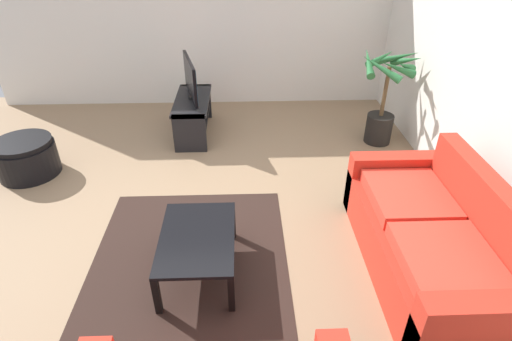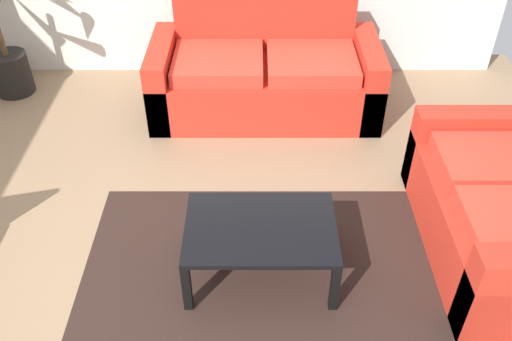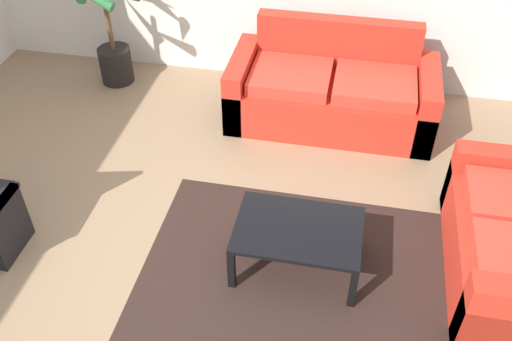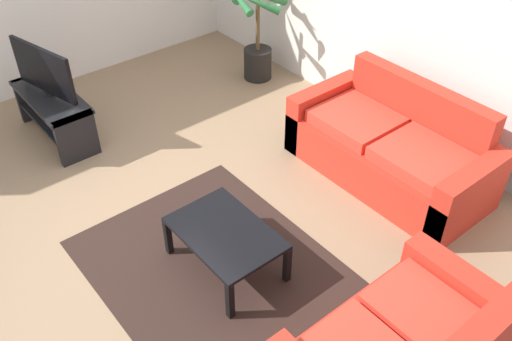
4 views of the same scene
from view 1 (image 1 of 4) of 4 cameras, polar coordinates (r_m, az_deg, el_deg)
name	(u,v)px [view 1 (image 1 of 4)]	position (r m, az deg, el deg)	size (l,w,h in m)	color
ground_plane	(169,217)	(4.19, -12.12, -6.46)	(6.60, 6.60, 0.00)	#937556
wall_back	(506,85)	(4.11, 31.67, 10.23)	(6.00, 0.06, 2.70)	silver
wall_left	(188,15)	(6.39, -9.49, 20.80)	(0.06, 6.00, 2.70)	silver
couch_main	(431,242)	(3.67, 23.38, -9.19)	(1.92, 0.90, 0.90)	red
tv_stand	(193,111)	(5.60, -8.82, 8.24)	(1.10, 0.45, 0.51)	black
tv	(190,78)	(5.43, -9.19, 12.65)	(0.86, 0.25, 0.53)	black
coffee_table	(197,241)	(3.37, -8.24, -9.73)	(0.89, 0.60, 0.38)	black
area_rug	(189,270)	(3.61, -9.45, -13.64)	(2.20, 1.70, 0.01)	black
potted_palm	(384,102)	(5.46, 17.49, 9.21)	(0.82, 0.81, 1.21)	black
ottoman	(26,158)	(5.36, -29.54, 1.60)	(0.67, 0.67, 0.43)	black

